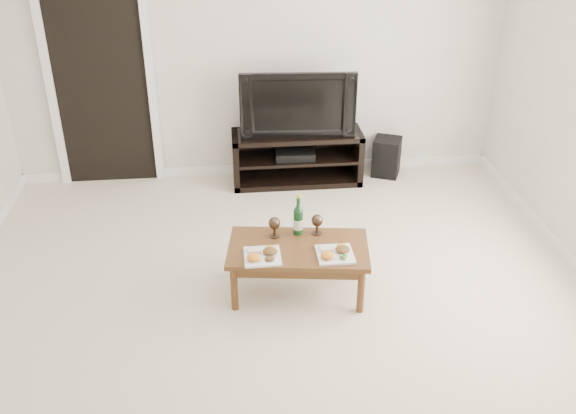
# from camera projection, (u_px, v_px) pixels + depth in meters

# --- Properties ---
(floor) EXTENTS (5.50, 5.50, 0.00)m
(floor) POSITION_uv_depth(u_px,v_px,m) (284.00, 337.00, 4.60)
(floor) COLOR beige
(floor) RESTS_ON ground
(back_wall) EXTENTS (5.00, 0.04, 2.60)m
(back_wall) POSITION_uv_depth(u_px,v_px,m) (257.00, 54.00, 6.39)
(back_wall) COLOR silver
(back_wall) RESTS_ON ground
(doorway) EXTENTS (0.90, 0.02, 2.05)m
(doorway) POSITION_uv_depth(u_px,v_px,m) (102.00, 87.00, 6.35)
(doorway) COLOR black
(doorway) RESTS_ON ground
(media_console) EXTENTS (1.34, 0.45, 0.55)m
(media_console) POSITION_uv_depth(u_px,v_px,m) (297.00, 157.00, 6.68)
(media_console) COLOR black
(media_console) RESTS_ON ground
(television) EXTENTS (1.15, 0.22, 0.66)m
(television) POSITION_uv_depth(u_px,v_px,m) (297.00, 102.00, 6.39)
(television) COLOR black
(television) RESTS_ON media_console
(av_receiver) EXTENTS (0.41, 0.31, 0.08)m
(av_receiver) POSITION_uv_depth(u_px,v_px,m) (295.00, 153.00, 6.64)
(av_receiver) COLOR black
(av_receiver) RESTS_ON media_console
(subwoofer) EXTENTS (0.36, 0.36, 0.41)m
(subwoofer) POSITION_uv_depth(u_px,v_px,m) (386.00, 157.00, 6.86)
(subwoofer) COLOR black
(subwoofer) RESTS_ON ground
(coffee_table) EXTENTS (1.14, 0.72, 0.42)m
(coffee_table) POSITION_uv_depth(u_px,v_px,m) (298.00, 270.00, 4.98)
(coffee_table) COLOR #593218
(coffee_table) RESTS_ON ground
(plate_left) EXTENTS (0.27, 0.27, 0.07)m
(plate_left) POSITION_uv_depth(u_px,v_px,m) (262.00, 254.00, 4.73)
(plate_left) COLOR white
(plate_left) RESTS_ON coffee_table
(plate_right) EXTENTS (0.27, 0.27, 0.07)m
(plate_right) POSITION_uv_depth(u_px,v_px,m) (335.00, 252.00, 4.75)
(plate_right) COLOR white
(plate_right) RESTS_ON coffee_table
(wine_bottle) EXTENTS (0.07, 0.07, 0.35)m
(wine_bottle) POSITION_uv_depth(u_px,v_px,m) (298.00, 214.00, 4.97)
(wine_bottle) COLOR #103B19
(wine_bottle) RESTS_ON coffee_table
(goblet_left) EXTENTS (0.09, 0.09, 0.17)m
(goblet_left) POSITION_uv_depth(u_px,v_px,m) (274.00, 227.00, 4.97)
(goblet_left) COLOR #3E2E21
(goblet_left) RESTS_ON coffee_table
(goblet_right) EXTENTS (0.09, 0.09, 0.17)m
(goblet_right) POSITION_uv_depth(u_px,v_px,m) (317.00, 224.00, 5.00)
(goblet_right) COLOR #3E2E21
(goblet_right) RESTS_ON coffee_table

